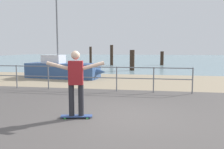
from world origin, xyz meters
TOP-DOWN VIEW (x-y plane):
  - ground_plane at (0.00, -1.00)m, footprint 24.00×10.00m
  - beach_strip at (0.00, 7.00)m, footprint 24.00×6.00m
  - sea_surface at (0.00, 35.00)m, footprint 72.00×50.00m
  - railing_fence at (-2.11, 3.60)m, footprint 9.07×0.05m
  - sailboat at (-4.35, 7.48)m, footprint 5.04×1.90m
  - skateboard at (-1.06, -0.28)m, footprint 0.82×0.36m
  - skateboarder at (-1.06, -0.28)m, footprint 1.43×0.38m
  - groyne_post_0 at (-6.00, 19.58)m, footprint 0.28×0.28m
  - groyne_post_1 at (-3.39, 18.32)m, footprint 0.33×0.33m
  - groyne_post_2 at (-0.79, 12.99)m, footprint 0.38×0.38m
  - groyne_post_3 at (1.82, 19.54)m, footprint 0.36×0.36m

SIDE VIEW (x-z plane):
  - ground_plane at x=0.00m, z-range -0.02..0.02m
  - beach_strip at x=0.00m, z-range -0.02..0.02m
  - sea_surface at x=0.00m, z-range -0.02..0.02m
  - skateboard at x=-1.06m, z-range 0.03..0.11m
  - sailboat at x=-4.35m, z-range -1.91..2.95m
  - railing_fence at x=-2.11m, z-range 0.17..1.22m
  - groyne_post_3 at x=1.82m, z-range 0.00..1.48m
  - groyne_post_2 at x=-0.79m, z-range 0.00..1.67m
  - groyne_post_0 at x=-6.00m, z-range 0.00..1.98m
  - skateboarder at x=-1.06m, z-range 0.19..1.84m
  - groyne_post_1 at x=-3.39m, z-range 0.00..2.15m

